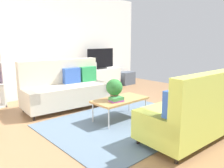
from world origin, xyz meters
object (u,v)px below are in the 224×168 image
(couch_beige, at_px, (66,89))
(vase_0, at_px, (85,67))
(vase_1, at_px, (90,67))
(coffee_table, at_px, (120,100))
(table_book_0, at_px, (116,101))
(bottle_0, at_px, (96,66))
(tv, at_px, (101,59))
(couch_green, at_px, (196,112))
(potted_plant, at_px, (114,88))
(storage_trunk, at_px, (126,78))
(tv_console, at_px, (100,78))

(couch_beige, relative_size, vase_0, 9.91)
(couch_beige, height_order, vase_1, couch_beige)
(coffee_table, xyz_separation_m, table_book_0, (-0.19, -0.09, 0.04))
(table_book_0, relative_size, bottle_0, 1.08)
(tv, relative_size, bottle_0, 4.50)
(couch_green, height_order, bottle_0, couch_green)
(vase_0, bearing_deg, potted_plant, -113.59)
(storage_trunk, xyz_separation_m, potted_plant, (-2.80, -2.40, 0.43))
(storage_trunk, bearing_deg, tv_console, 174.81)
(tv, bearing_deg, vase_0, 173.12)
(couch_beige, bearing_deg, storage_trunk, -156.90)
(coffee_table, bearing_deg, couch_green, -78.90)
(couch_beige, xyz_separation_m, storage_trunk, (3.03, 1.00, -0.23))
(vase_1, relative_size, bottle_0, 0.68)
(tv_console, xyz_separation_m, table_book_0, (-1.74, -2.61, 0.11))
(couch_beige, relative_size, table_book_0, 8.18)
(couch_green, bearing_deg, table_book_0, 112.38)
(couch_green, xyz_separation_m, vase_0, (0.69, 3.99, 0.29))
(couch_green, distance_m, table_book_0, 1.41)
(storage_trunk, bearing_deg, coffee_table, -137.63)
(coffee_table, relative_size, potted_plant, 2.70)
(storage_trunk, relative_size, table_book_0, 2.17)
(couch_beige, relative_size, couch_green, 1.01)
(coffee_table, distance_m, table_book_0, 0.21)
(couch_beige, xyz_separation_m, coffee_table, (0.38, -1.42, -0.05))
(couch_beige, bearing_deg, tv, -145.93)
(coffee_table, distance_m, tv_console, 2.96)
(tv_console, height_order, vase_0, vase_0)
(couch_green, xyz_separation_m, vase_1, (0.89, 3.99, 0.27))
(bottle_0, bearing_deg, table_book_0, -120.73)
(tv_console, distance_m, table_book_0, 3.13)
(couch_green, bearing_deg, coffee_table, 104.25)
(table_book_0, bearing_deg, couch_beige, 97.19)
(potted_plant, xyz_separation_m, vase_1, (1.31, 2.55, 0.06))
(vase_1, bearing_deg, vase_0, 180.00)
(couch_beige, bearing_deg, bottle_0, -143.47)
(couch_green, distance_m, tv_console, 4.14)
(couch_green, xyz_separation_m, table_book_0, (-0.47, 1.33, -0.01))
(couch_green, relative_size, coffee_table, 1.77)
(coffee_table, height_order, storage_trunk, storage_trunk)
(couch_beige, relative_size, potted_plant, 4.83)
(tv, relative_size, vase_0, 5.04)
(couch_beige, distance_m, tv_console, 2.22)
(storage_trunk, distance_m, potted_plant, 3.71)
(potted_plant, height_order, bottle_0, bottle_0)
(storage_trunk, distance_m, vase_1, 1.57)
(potted_plant, xyz_separation_m, bottle_0, (1.48, 2.46, 0.10))
(potted_plant, relative_size, bottle_0, 1.83)
(potted_plant, xyz_separation_m, vase_0, (1.12, 2.55, 0.09))
(tv_console, distance_m, bottle_0, 0.48)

